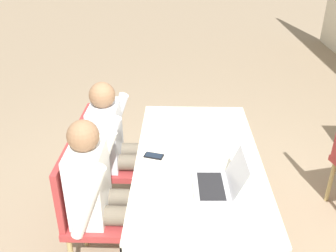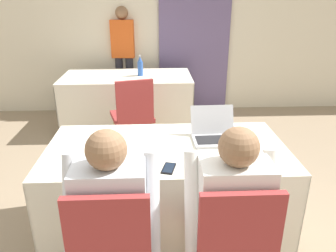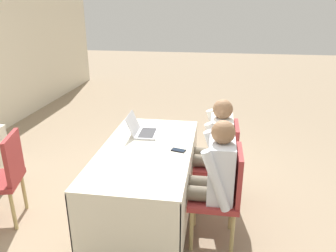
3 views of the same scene
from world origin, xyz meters
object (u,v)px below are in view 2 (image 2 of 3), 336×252
at_px(laptop, 215,134).
at_px(water_bottle, 140,66).
at_px(person_white_shirt, 229,208).
at_px(cell_phone, 169,168).
at_px(chair_near_right, 231,245).
at_px(person_checkered_shirt, 113,211).
at_px(person_red_shirt, 124,53).
at_px(chair_near_left, 113,249).
at_px(chair_far_spare, 133,113).

bearing_deg(laptop, water_bottle, 104.89).
distance_m(water_bottle, person_white_shirt, 2.92).
xyz_separation_m(cell_phone, water_bottle, (-0.26, 2.53, 0.12)).
xyz_separation_m(water_bottle, chair_near_right, (0.57, -2.96, -0.35)).
distance_m(person_checkered_shirt, person_red_shirt, 3.63).
distance_m(cell_phone, person_checkered_shirt, 0.46).
height_order(laptop, chair_near_right, laptop).
bearing_deg(person_red_shirt, chair_near_right, -71.94).
relative_size(chair_near_left, person_checkered_shirt, 0.78).
bearing_deg(water_bottle, person_white_shirt, -78.75).
distance_m(water_bottle, person_checkered_shirt, 2.87).
bearing_deg(laptop, chair_near_left, -129.78).
relative_size(water_bottle, chair_near_left, 0.29).
bearing_deg(person_red_shirt, person_checkered_shirt, -81.33).
bearing_deg(person_checkered_shirt, water_bottle, -91.21).
relative_size(laptop, chair_near_left, 0.37).
relative_size(person_checkered_shirt, person_white_shirt, 1.00).
xyz_separation_m(person_white_shirt, person_red_shirt, (-0.84, 3.62, 0.24)).
xyz_separation_m(chair_far_spare, person_red_shirt, (-0.21, 1.61, 0.40)).
xyz_separation_m(person_checkered_shirt, person_red_shirt, (-0.21, 3.62, 0.24)).
height_order(cell_phone, person_white_shirt, person_white_shirt).
relative_size(cell_phone, chair_far_spare, 0.16).
bearing_deg(laptop, cell_phone, -131.50).
height_order(person_white_shirt, person_red_shirt, person_red_shirt).
xyz_separation_m(cell_phone, person_white_shirt, (0.31, -0.33, -0.07)).
height_order(laptop, person_white_shirt, person_white_shirt).
bearing_deg(chair_near_left, person_white_shirt, -170.62).
distance_m(laptop, chair_far_spare, 1.44).
distance_m(chair_near_left, person_white_shirt, 0.66).
height_order(water_bottle, person_red_shirt, person_red_shirt).
height_order(chair_near_left, chair_near_right, same).
bearing_deg(chair_near_right, chair_near_left, 0.00).
relative_size(person_white_shirt, person_red_shirt, 0.74).
height_order(chair_near_left, person_checkered_shirt, person_checkered_shirt).
bearing_deg(chair_far_spare, person_red_shirt, -97.83).
distance_m(person_checkered_shirt, person_white_shirt, 0.63).
bearing_deg(chair_near_left, water_bottle, -91.17).
relative_size(laptop, person_white_shirt, 0.29).
bearing_deg(chair_near_left, person_checkered_shirt, -90.00).
bearing_deg(chair_near_left, cell_phone, -126.45).
xyz_separation_m(cell_phone, chair_far_spare, (-0.32, 1.67, -0.23)).
bearing_deg(chair_far_spare, chair_near_right, 91.45).
relative_size(cell_phone, water_bottle, 0.56).
bearing_deg(person_white_shirt, person_checkered_shirt, 0.00).
xyz_separation_m(water_bottle, person_white_shirt, (0.57, -2.86, -0.19)).
bearing_deg(person_checkered_shirt, person_white_shirt, -180.00).
height_order(chair_near_right, person_white_shirt, person_white_shirt).
height_order(chair_near_right, person_red_shirt, person_red_shirt).
bearing_deg(person_red_shirt, chair_near_left, -81.42).
bearing_deg(person_white_shirt, chair_far_spare, -72.46).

